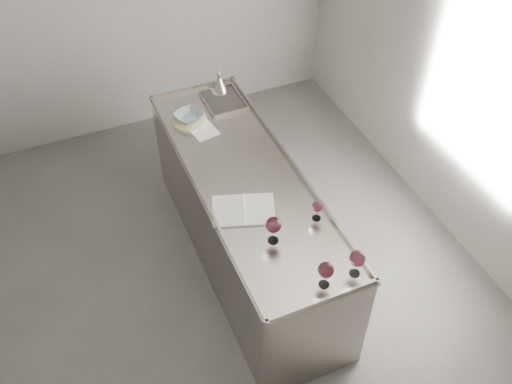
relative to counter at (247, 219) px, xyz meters
name	(u,v)px	position (x,y,z in m)	size (l,w,h in m)	color
room_shell	(188,173)	(-0.50, -0.30, 0.93)	(4.54, 5.04, 2.84)	#504D4B
counter	(247,219)	(0.00, 0.00, 0.00)	(0.77, 2.42, 0.97)	gray
wine_glass_left	(274,225)	(-0.07, -0.64, 0.61)	(0.10, 0.10, 0.20)	white
wine_glass_middle	(326,270)	(0.06, -1.08, 0.60)	(0.10, 0.10, 0.19)	white
wine_glass_right	(357,259)	(0.27, -1.08, 0.61)	(0.10, 0.10, 0.19)	white
wine_glass_small	(318,207)	(0.27, -0.58, 0.58)	(0.08, 0.08, 0.15)	white
notebook	(244,210)	(-0.15, -0.32, 0.47)	(0.50, 0.42, 0.02)	silver
loose_paper_top	(202,129)	(-0.11, 0.64, 0.47)	(0.19, 0.27, 0.00)	white
trivet	(189,120)	(-0.17, 0.78, 0.48)	(0.29, 0.29, 0.02)	#CDB985
ceramic_bowl	(189,116)	(-0.17, 0.78, 0.51)	(0.22, 0.22, 0.05)	gray
wine_funnel	(220,84)	(0.21, 1.08, 0.53)	(0.15, 0.15, 0.22)	#ABA598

